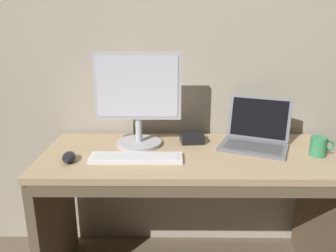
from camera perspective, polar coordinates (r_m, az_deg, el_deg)
The scene contains 7 objects.
desk at distance 1.76m, azimuth 3.45°, elevation -11.26°, with size 1.47×0.61×0.74m.
laptop_space_gray at distance 1.81m, azimuth 14.85°, elevation -1.63°, with size 0.42×0.39×0.24m.
external_monitor at distance 1.71m, azimuth -5.21°, elevation 4.46°, with size 0.44×0.24×0.49m.
wired_keyboard at distance 1.59m, azimuth -5.52°, elevation -5.46°, with size 0.44×0.12×0.02m.
computer_mouse at distance 1.63m, azimuth -16.75°, elevation -5.16°, with size 0.06×0.12×0.04m, color black.
external_drive_box at distance 1.81m, azimuth 4.15°, elevation -2.07°, with size 0.12×0.10×0.05m, color black.
coffee_mug at distance 1.78m, azimuth 24.60°, elevation -3.20°, with size 0.12×0.08×0.10m.
Camera 1 is at (-0.09, -1.55, 1.35)m, focal length 35.32 mm.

